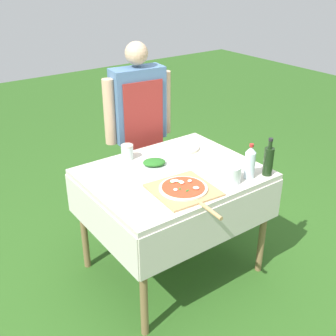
# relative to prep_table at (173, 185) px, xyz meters

# --- Properties ---
(ground_plane) EXTENTS (12.00, 12.00, 0.00)m
(ground_plane) POSITION_rel_prep_table_xyz_m (0.00, 0.00, -0.70)
(ground_plane) COLOR #2D5B1E
(prep_table) EXTENTS (1.13, 0.92, 0.80)m
(prep_table) POSITION_rel_prep_table_xyz_m (0.00, 0.00, 0.00)
(prep_table) COLOR beige
(prep_table) RESTS_ON ground
(person_cook) EXTENTS (0.57, 0.23, 1.52)m
(person_cook) POSITION_rel_prep_table_xyz_m (0.19, 0.70, 0.20)
(person_cook) COLOR #4C4C51
(person_cook) RESTS_ON ground
(pizza_on_peel) EXTENTS (0.39, 0.56, 0.05)m
(pizza_on_peel) POSITION_rel_prep_table_xyz_m (-0.10, -0.25, 0.11)
(pizza_on_peel) COLOR tan
(pizza_on_peel) RESTS_ON prep_table
(oil_bottle) EXTENTS (0.06, 0.06, 0.25)m
(oil_bottle) POSITION_rel_prep_table_xyz_m (0.47, -0.39, 0.20)
(oil_bottle) COLOR black
(oil_bottle) RESTS_ON prep_table
(water_bottle) EXTENTS (0.07, 0.07, 0.23)m
(water_bottle) POSITION_rel_prep_table_xyz_m (0.34, -0.35, 0.21)
(water_bottle) COLOR silver
(water_bottle) RESTS_ON prep_table
(herb_container) EXTENTS (0.22, 0.21, 0.05)m
(herb_container) POSITION_rel_prep_table_xyz_m (-0.05, 0.15, 0.12)
(herb_container) COLOR silver
(herb_container) RESTS_ON prep_table
(mixing_tub) EXTENTS (0.14, 0.14, 0.11)m
(mixing_tub) POSITION_rel_prep_table_xyz_m (0.21, -0.32, 0.15)
(mixing_tub) COLOR silver
(mixing_tub) RESTS_ON prep_table
(plate_stack) EXTENTS (0.25, 0.25, 0.02)m
(plate_stack) POSITION_rel_prep_table_xyz_m (0.28, 0.26, 0.11)
(plate_stack) COLOR beige
(plate_stack) RESTS_ON prep_table
(sauce_jar) EXTENTS (0.09, 0.09, 0.10)m
(sauce_jar) POSITION_rel_prep_table_xyz_m (-0.14, 0.35, 0.14)
(sauce_jar) COLOR silver
(sauce_jar) RESTS_ON prep_table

